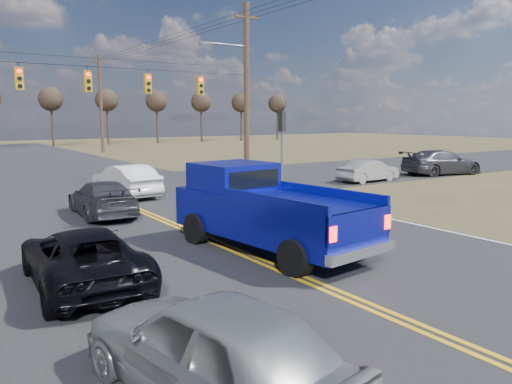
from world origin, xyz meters
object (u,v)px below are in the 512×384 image
cross_car_east_near (368,171)px  black_suv (83,257)px  dgrey_car_queue (102,198)px  cross_car_east_far (442,162)px  silver_suv (213,347)px  white_car_queue (126,180)px  pickup_truck (265,210)px

cross_car_east_near → black_suv: bearing=113.2°
dgrey_car_queue → cross_car_east_far: cross_car_east_far is taller
silver_suv → black_suv: bearing=-97.9°
white_car_queue → cross_car_east_near: (13.15, -2.44, -0.10)m
silver_suv → black_suv: silver_suv is taller
pickup_truck → silver_suv: 7.44m
black_suv → white_car_queue: size_ratio=1.01×
cross_car_east_far → black_suv: bearing=119.9°
black_suv → silver_suv: bearing=94.6°
silver_suv → cross_car_east_near: silver_suv is taller
dgrey_car_queue → white_car_queue: bearing=-116.5°
pickup_truck → white_car_queue: 11.22m
cross_car_east_near → cross_car_east_far: 6.52m
black_suv → cross_car_east_near: cross_car_east_near is taller
pickup_truck → dgrey_car_queue: bearing=100.2°
black_suv → cross_car_east_far: size_ratio=0.84×
dgrey_car_queue → cross_car_east_near: 15.49m
pickup_truck → dgrey_car_queue: (-2.24, 7.28, -0.47)m
silver_suv → black_suv: size_ratio=0.94×
cross_car_east_near → cross_car_east_far: bearing=-93.8°
silver_suv → black_suv: 5.46m
dgrey_car_queue → cross_car_east_near: size_ratio=1.16×
pickup_truck → silver_suv: (-4.77, -5.70, -0.38)m
silver_suv → dgrey_car_queue: silver_suv is taller
pickup_truck → cross_car_east_far: pickup_truck is taller
cross_car_east_far → silver_suv: bearing=130.4°
silver_suv → cross_car_east_far: 28.39m
dgrey_car_queue → silver_suv: bearing=82.4°
white_car_queue → cross_car_east_far: size_ratio=0.83×
silver_suv → dgrey_car_queue: (2.53, 12.98, -0.08)m
silver_suv → cross_car_east_near: (17.95, 14.47, -0.09)m
pickup_truck → dgrey_car_queue: 7.63m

